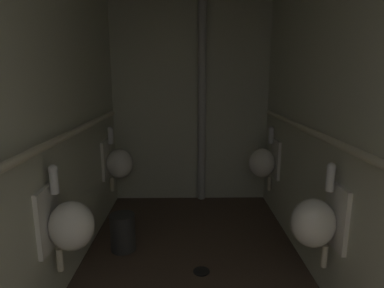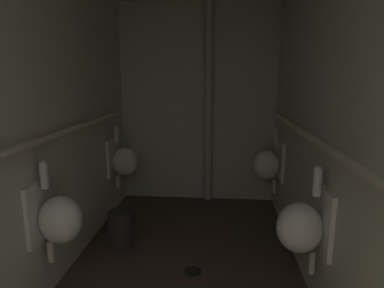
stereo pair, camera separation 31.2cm
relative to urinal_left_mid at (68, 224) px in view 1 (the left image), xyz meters
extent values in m
cube|color=beige|center=(-0.18, -0.02, 0.60)|extent=(0.06, 4.31, 2.49)
cube|color=beige|center=(1.85, -0.02, 0.60)|extent=(0.06, 4.31, 2.49)
cube|color=beige|center=(0.84, 2.11, 0.60)|extent=(2.09, 0.06, 2.49)
ellipsoid|color=silver|center=(0.02, 0.00, -0.01)|extent=(0.30, 0.26, 0.34)
cube|color=silver|center=(-0.13, 0.00, 0.04)|extent=(0.03, 0.30, 0.44)
cylinder|color=silver|center=(-0.07, 0.00, 0.30)|extent=(0.06, 0.06, 0.16)
sphere|color=silver|center=(-0.07, 0.00, 0.38)|extent=(0.06, 0.06, 0.06)
cylinder|color=beige|center=(-0.08, 0.00, -0.26)|extent=(0.04, 0.04, 0.16)
ellipsoid|color=silver|center=(0.02, 1.55, -0.01)|extent=(0.30, 0.26, 0.34)
cube|color=silver|center=(-0.13, 1.55, 0.04)|extent=(0.03, 0.30, 0.44)
cylinder|color=silver|center=(-0.07, 1.55, 0.30)|extent=(0.06, 0.06, 0.16)
sphere|color=silver|center=(-0.07, 1.55, 0.38)|extent=(0.06, 0.06, 0.06)
cylinder|color=beige|center=(-0.08, 1.55, -0.26)|extent=(0.04, 0.04, 0.16)
ellipsoid|color=silver|center=(1.65, 0.02, -0.01)|extent=(0.30, 0.26, 0.34)
cube|color=silver|center=(1.81, 0.02, 0.04)|extent=(0.03, 0.30, 0.44)
cylinder|color=silver|center=(1.74, 0.02, 0.30)|extent=(0.06, 0.06, 0.16)
sphere|color=silver|center=(1.74, 0.02, 0.38)|extent=(0.06, 0.06, 0.06)
cylinder|color=beige|center=(1.75, 0.02, -0.26)|extent=(0.04, 0.04, 0.16)
ellipsoid|color=silver|center=(1.65, 1.55, -0.01)|extent=(0.30, 0.26, 0.34)
cube|color=silver|center=(1.81, 1.55, 0.04)|extent=(0.03, 0.30, 0.44)
cylinder|color=silver|center=(1.74, 1.55, 0.30)|extent=(0.06, 0.06, 0.16)
sphere|color=silver|center=(1.74, 1.55, 0.38)|extent=(0.06, 0.06, 0.06)
cylinder|color=beige|center=(1.75, 1.55, -0.26)|extent=(0.04, 0.04, 0.16)
cylinder|color=beige|center=(-0.09, -0.01, 0.54)|extent=(0.05, 3.52, 0.05)
sphere|color=beige|center=(-0.09, 1.75, 0.54)|extent=(0.06, 0.06, 0.06)
cylinder|color=beige|center=(1.76, 0.00, 0.54)|extent=(0.05, 3.50, 0.05)
sphere|color=beige|center=(1.76, 1.75, 0.54)|extent=(0.06, 0.06, 0.06)
cylinder|color=#B2B2B2|center=(0.98, 2.00, 0.60)|extent=(0.10, 0.10, 2.44)
cylinder|color=black|center=(0.91, 0.42, -0.64)|extent=(0.14, 0.14, 0.01)
cylinder|color=#2D2D2D|center=(0.19, 0.78, -0.47)|extent=(0.23, 0.23, 0.35)
camera|label=1|loc=(0.80, -1.98, 0.97)|focal=29.87mm
camera|label=2|loc=(1.11, -1.98, 0.97)|focal=29.87mm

